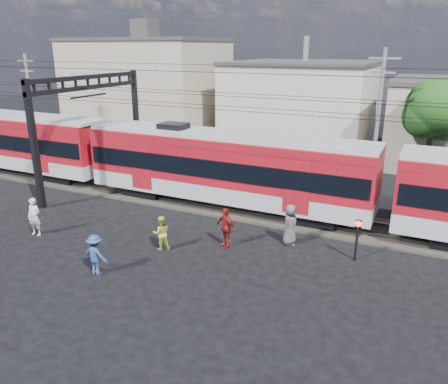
{
  "coord_description": "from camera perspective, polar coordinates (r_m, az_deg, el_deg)",
  "views": [
    {
      "loc": [
        9.05,
        -12.69,
        8.57
      ],
      "look_at": [
        0.53,
        5.0,
        1.99
      ],
      "focal_mm": 35.0,
      "sensor_mm": 36.0,
      "label": 1
    }
  ],
  "objects": [
    {
      "name": "crossing_signal",
      "position": [
        18.89,
        17.04,
        -5.07
      ],
      "size": [
        0.27,
        0.27,
        1.83
      ],
      "color": "black",
      "rests_on": "ground"
    },
    {
      "name": "pedestrian_b",
      "position": [
        19.44,
        -8.2,
        -5.3
      ],
      "size": [
        0.96,
        0.94,
        1.56
      ],
      "primitive_type": "imported",
      "rotation": [
        0.0,
        0.0,
        3.84
      ],
      "color": "gold",
      "rests_on": "ground"
    },
    {
      "name": "tree_near",
      "position": [
        31.03,
        26.12,
        9.45
      ],
      "size": [
        3.82,
        3.64,
        6.72
      ],
      "color": "#382619",
      "rests_on": "ground"
    },
    {
      "name": "rail_far",
      "position": [
        24.74,
        2.66,
        -1.31
      ],
      "size": [
        70.0,
        0.12,
        0.12
      ],
      "primitive_type": "cube",
      "color": "#59544C",
      "rests_on": "track_bed"
    },
    {
      "name": "building_midwest",
      "position": [
        41.49,
        10.28,
        11.45
      ],
      "size": [
        12.24,
        12.24,
        7.3
      ],
      "color": "#BCB3A5",
      "rests_on": "ground"
    },
    {
      "name": "pedestrian_c",
      "position": [
        17.92,
        -16.43,
        -7.86
      ],
      "size": [
        1.09,
        0.64,
        1.67
      ],
      "primitive_type": "imported",
      "rotation": [
        0.0,
        0.0,
        3.12
      ],
      "color": "navy",
      "rests_on": "ground"
    },
    {
      "name": "utility_pole_mid",
      "position": [
        28.15,
        19.48,
        9.25
      ],
      "size": [
        1.8,
        0.24,
        8.5
      ],
      "color": "slate",
      "rests_on": "ground"
    },
    {
      "name": "track_bed",
      "position": [
        24.14,
        1.95,
        -2.12
      ],
      "size": [
        70.0,
        3.4,
        0.12
      ],
      "primitive_type": "cube",
      "color": "#2D2823",
      "rests_on": "ground"
    },
    {
      "name": "building_west",
      "position": [
        45.17,
        -9.9,
        13.3
      ],
      "size": [
        14.28,
        10.2,
        9.3
      ],
      "color": "tan",
      "rests_on": "ground"
    },
    {
      "name": "ground",
      "position": [
        17.79,
        -8.71,
        -10.5
      ],
      "size": [
        120.0,
        120.0,
        0.0
      ],
      "primitive_type": "plane",
      "color": "black",
      "rests_on": "ground"
    },
    {
      "name": "commuter_train",
      "position": [
        23.67,
        0.58,
        3.43
      ],
      "size": [
        50.3,
        3.08,
        4.17
      ],
      "color": "black",
      "rests_on": "ground"
    },
    {
      "name": "pedestrian_e",
      "position": [
        19.87,
        8.63,
        -4.23
      ],
      "size": [
        0.87,
        1.08,
        1.91
      ],
      "primitive_type": "imported",
      "rotation": [
        0.0,
        0.0,
        1.89
      ],
      "color": "#515056",
      "rests_on": "ground"
    },
    {
      "name": "catenary",
      "position": [
        27.45,
        -14.99,
        10.74
      ],
      "size": [
        70.0,
        9.3,
        7.52
      ],
      "color": "black",
      "rests_on": "ground"
    },
    {
      "name": "pedestrian_d",
      "position": [
        19.46,
        0.2,
        -4.63
      ],
      "size": [
        1.16,
        0.8,
        1.83
      ],
      "primitive_type": "imported",
      "rotation": [
        0.0,
        0.0,
        -0.37
      ],
      "color": "maroon",
      "rests_on": "ground"
    },
    {
      "name": "rail_near",
      "position": [
        23.45,
        1.21,
        -2.43
      ],
      "size": [
        70.0,
        0.12,
        0.12
      ],
      "primitive_type": "cube",
      "color": "#59544C",
      "rests_on": "track_bed"
    },
    {
      "name": "pedestrian_a",
      "position": [
        22.47,
        -23.54,
        -2.99
      ],
      "size": [
        0.73,
        0.53,
        1.84
      ],
      "primitive_type": "imported",
      "rotation": [
        0.0,
        0.0,
        0.14
      ],
      "color": "silver",
      "rests_on": "ground"
    },
    {
      "name": "utility_pole_west",
      "position": [
        41.17,
        -23.94,
        11.0
      ],
      "size": [
        1.8,
        0.24,
        8.0
      ],
      "color": "slate",
      "rests_on": "ground"
    }
  ]
}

